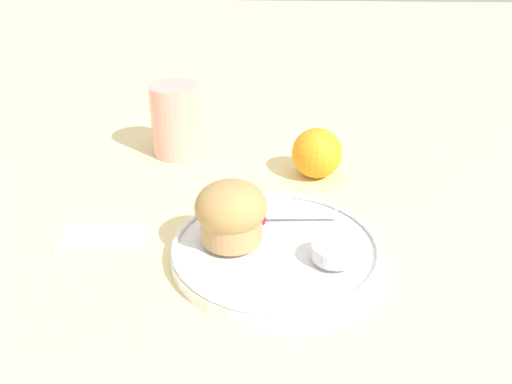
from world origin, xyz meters
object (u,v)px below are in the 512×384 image
Objects in this scene: muffin at (231,213)px; orange_fruit at (317,153)px; juice_glass at (176,120)px; butter_knife at (274,215)px.

orange_fruit is at bearing 61.64° from muffin.
juice_glass is (-0.10, 0.27, 0.00)m from muffin.
muffin is 0.73× the size of juice_glass.
orange_fruit is at bearing 65.26° from butter_knife.
butter_knife is 0.27m from juice_glass.
juice_glass reaches higher than butter_knife.
muffin is at bearing -135.96° from butter_knife.
muffin is at bearing -68.73° from juice_glass.
orange_fruit reaches higher than butter_knife.
muffin is 0.29m from juice_glass.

